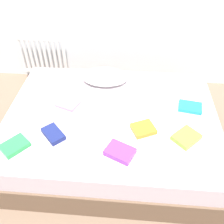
{
  "coord_description": "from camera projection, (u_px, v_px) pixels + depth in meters",
  "views": [
    {
      "loc": [
        0.14,
        -1.68,
        2.07
      ],
      "look_at": [
        0.0,
        0.05,
        0.48
      ],
      "focal_mm": 39.74,
      "sensor_mm": 36.0,
      "label": 1
    }
  ],
  "objects": [
    {
      "name": "textbook_pink",
      "position": [
        68.0,
        104.0,
        2.4
      ],
      "size": [
        0.24,
        0.22,
        0.02
      ],
      "primitive_type": "cube",
      "rotation": [
        0.0,
        0.0,
        -0.36
      ],
      "color": "pink",
      "rests_on": "bed"
    },
    {
      "name": "textbook_lime",
      "position": [
        186.0,
        137.0,
        2.06
      ],
      "size": [
        0.27,
        0.27,
        0.04
      ],
      "primitive_type": "cube",
      "rotation": [
        0.0,
        0.0,
        0.78
      ],
      "color": "#8CC638",
      "rests_on": "bed"
    },
    {
      "name": "pillow",
      "position": [
        105.0,
        77.0,
        2.66
      ],
      "size": [
        0.49,
        0.33,
        0.11
      ],
      "primitive_type": "ellipsoid",
      "color": "white",
      "rests_on": "bed"
    },
    {
      "name": "ground_plane",
      "position": [
        112.0,
        148.0,
        2.64
      ],
      "size": [
        8.0,
        8.0,
        0.0
      ],
      "primitive_type": "plane",
      "color": "#7F6651"
    },
    {
      "name": "textbook_orange",
      "position": [
        143.0,
        129.0,
        2.14
      ],
      "size": [
        0.24,
        0.23,
        0.04
      ],
      "primitive_type": "cube",
      "rotation": [
        0.0,
        0.0,
        0.43
      ],
      "color": "orange",
      "rests_on": "bed"
    },
    {
      "name": "bed",
      "position": [
        112.0,
        133.0,
        2.48
      ],
      "size": [
        2.0,
        1.5,
        0.5
      ],
      "color": "brown",
      "rests_on": "ground"
    },
    {
      "name": "radiator",
      "position": [
        43.0,
        56.0,
        3.33
      ],
      "size": [
        0.63,
        0.04,
        0.52
      ],
      "color": "white",
      "rests_on": "ground"
    },
    {
      "name": "textbook_teal",
      "position": [
        190.0,
        107.0,
        2.35
      ],
      "size": [
        0.24,
        0.19,
        0.03
      ],
      "primitive_type": "cube",
      "rotation": [
        0.0,
        0.0,
        -0.17
      ],
      "color": "teal",
      "rests_on": "bed"
    },
    {
      "name": "textbook_purple",
      "position": [
        120.0,
        152.0,
        1.95
      ],
      "size": [
        0.27,
        0.24,
        0.05
      ],
      "primitive_type": "cube",
      "rotation": [
        0.0,
        0.0,
        -0.44
      ],
      "color": "purple",
      "rests_on": "bed"
    },
    {
      "name": "textbook_white",
      "position": [
        90.0,
        130.0,
        2.13
      ],
      "size": [
        0.28,
        0.25,
        0.05
      ],
      "primitive_type": "cube",
      "rotation": [
        0.0,
        0.0,
        -0.47
      ],
      "color": "white",
      "rests_on": "bed"
    },
    {
      "name": "textbook_navy",
      "position": [
        53.0,
        134.0,
        2.09
      ],
      "size": [
        0.24,
        0.24,
        0.04
      ],
      "primitive_type": "cube",
      "rotation": [
        0.0,
        0.0,
        -0.82
      ],
      "color": "navy",
      "rests_on": "bed"
    },
    {
      "name": "textbook_green",
      "position": [
        15.0,
        146.0,
        2.0
      ],
      "size": [
        0.25,
        0.26,
        0.04
      ],
      "primitive_type": "cube",
      "rotation": [
        0.0,
        0.0,
        0.87
      ],
      "color": "green",
      "rests_on": "bed"
    }
  ]
}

